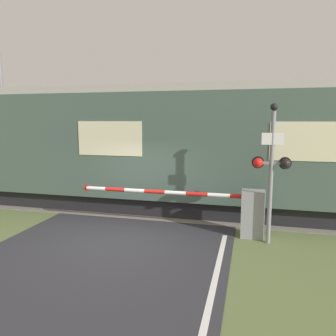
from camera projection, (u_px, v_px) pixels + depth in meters
ground_plane at (120, 241)px, 8.49m from camera, size 80.00×80.00×0.00m
track_bed at (156, 206)px, 11.74m from camera, size 36.00×3.20×0.13m
train at (127, 147)px, 11.68m from camera, size 21.30×2.94×4.18m
crossing_barrier at (239, 210)px, 8.74m from camera, size 5.21×0.44×1.27m
signal_post at (271, 166)px, 8.04m from camera, size 0.94×0.26×3.50m
catenary_pole at (2, 118)px, 15.11m from camera, size 0.20×1.90×6.10m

